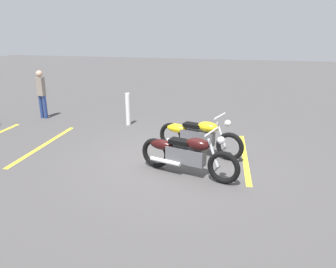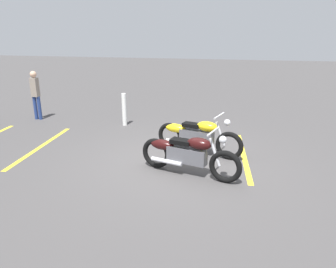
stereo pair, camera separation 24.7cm
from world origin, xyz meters
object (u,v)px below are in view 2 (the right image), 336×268
at_px(bystander_near_row, 36,93).
at_px(bollard_post, 124,110).
at_px(motorcycle_bright_foreground, 196,135).
at_px(motorcycle_dark_foreground, 186,153).

bearing_deg(bystander_near_row, bollard_post, 92.21).
relative_size(motorcycle_bright_foreground, bollard_post, 2.12).
bearing_deg(motorcycle_bright_foreground, bollard_post, 158.81).
bearing_deg(bollard_post, motorcycle_dark_foreground, 128.96).
bearing_deg(motorcycle_dark_foreground, bystander_near_row, 165.31).
relative_size(motorcycle_dark_foreground, bystander_near_row, 1.34).
height_order(motorcycle_dark_foreground, bollard_post, motorcycle_dark_foreground).
bearing_deg(bystander_near_row, motorcycle_bright_foreground, 73.77).
xyz_separation_m(bystander_near_row, bollard_post, (-3.14, 0.01, -0.40)).
relative_size(motorcycle_dark_foreground, bollard_post, 2.13).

